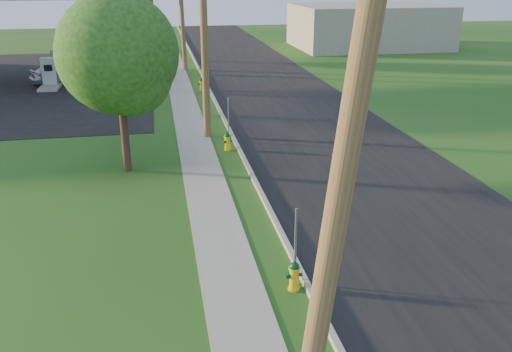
{
  "coord_description": "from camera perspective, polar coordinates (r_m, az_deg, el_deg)",
  "views": [
    {
      "loc": [
        -2.72,
        -6.79,
        7.12
      ],
      "look_at": [
        0.0,
        8.0,
        1.4
      ],
      "focal_mm": 38.0,
      "sensor_mm": 36.0,
      "label": 1
    }
  ],
  "objects": [
    {
      "name": "curb",
      "position": [
        18.5,
        0.4,
        -1.57
      ],
      "size": [
        0.15,
        120.0,
        0.15
      ],
      "primitive_type": "cube",
      "color": "gray",
      "rests_on": "ground"
    },
    {
      "name": "hydrant_mid",
      "position": [
        22.84,
        -3.02,
        3.65
      ],
      "size": [
        0.41,
        0.37,
        0.79
      ],
      "color": "yellow",
      "rests_on": "ground"
    },
    {
      "name": "sign_post_mid",
      "position": [
        23.79,
        -2.91,
        5.89
      ],
      "size": [
        0.05,
        0.04,
        2.0
      ],
      "primitive_type": "cube",
      "color": "gray",
      "rests_on": "ground"
    },
    {
      "name": "car_silver",
      "position": [
        39.24,
        -19.61,
        10.28
      ],
      "size": [
        4.62,
        3.22,
        1.46
      ],
      "primitive_type": "imported",
      "rotation": [
        0.0,
        0.0,
        1.96
      ],
      "color": "#AEB1B6",
      "rests_on": "ground"
    },
    {
      "name": "sign_post_far",
      "position": [
        35.65,
        -5.59,
        10.85
      ],
      "size": [
        0.05,
        0.04,
        2.0
      ],
      "primitive_type": "cube",
      "color": "gray",
      "rests_on": "ground"
    },
    {
      "name": "sidewalk",
      "position": [
        18.3,
        -4.99,
        -2.12
      ],
      "size": [
        1.5,
        120.0,
        0.03
      ],
      "primitive_type": "cube",
      "color": "gray",
      "rests_on": "ground"
    },
    {
      "name": "sign_post_near",
      "position": [
        12.93,
        4.18,
        -7.5
      ],
      "size": [
        0.05,
        0.04,
        2.0
      ],
      "primitive_type": "cube",
      "color": "gray",
      "rests_on": "ground"
    },
    {
      "name": "hydrant_near",
      "position": [
        13.03,
        4.04,
        -10.43
      ],
      "size": [
        0.39,
        0.35,
        0.77
      ],
      "color": "gold",
      "rests_on": "ground"
    },
    {
      "name": "distant_building",
      "position": [
        56.02,
        11.75,
        15.17
      ],
      "size": [
        14.0,
        10.0,
        4.0
      ],
      "primitive_type": "cube",
      "color": "gray",
      "rests_on": "ground"
    },
    {
      "name": "price_pylon",
      "position": [
        29.4,
        -14.52,
        16.91
      ],
      "size": [
        0.34,
        2.04,
        6.85
      ],
      "color": "gray",
      "rests_on": "ground"
    },
    {
      "name": "tree_verge",
      "position": [
        20.07,
        -14.04,
        11.87
      ],
      "size": [
        4.31,
        4.31,
        6.53
      ],
      "color": "#352218",
      "rests_on": "ground"
    },
    {
      "name": "utility_pole_mid",
      "position": [
        23.99,
        -5.51,
        15.55
      ],
      "size": [
        1.4,
        0.32,
        9.8
      ],
      "color": "brown",
      "rests_on": "ground"
    },
    {
      "name": "tree_lot",
      "position": [
        48.06,
        -13.71,
        17.56
      ],
      "size": [
        4.96,
        4.96,
        7.52
      ],
      "color": "#352218",
      "rests_on": "ground"
    },
    {
      "name": "fuel_pump_ne",
      "position": [
        37.96,
        -20.87,
        9.79
      ],
      "size": [
        1.2,
        3.2,
        1.9
      ],
      "color": "gray",
      "rests_on": "ground"
    },
    {
      "name": "utility_pole_far",
      "position": [
        41.91,
        -7.87,
        17.48
      ],
      "size": [
        1.4,
        0.32,
        9.5
      ],
      "color": "brown",
      "rests_on": "ground"
    },
    {
      "name": "fuel_pump_se",
      "position": [
        41.84,
        -19.98,
        10.81
      ],
      "size": [
        1.2,
        3.2,
        1.9
      ],
      "color": "gray",
      "rests_on": "ground"
    },
    {
      "name": "road",
      "position": [
        19.62,
        11.96,
        -0.91
      ],
      "size": [
        8.0,
        120.0,
        0.02
      ],
      "primitive_type": "cube",
      "color": "black",
      "rests_on": "ground"
    },
    {
      "name": "hydrant_far",
      "position": [
        34.86,
        -5.76,
        9.59
      ],
      "size": [
        0.41,
        0.36,
        0.79
      ],
      "color": "gold",
      "rests_on": "ground"
    },
    {
      "name": "utility_pole_near",
      "position": [
        6.59,
        9.06,
        -0.05
      ],
      "size": [
        1.4,
        0.32,
        9.48
      ],
      "color": "brown",
      "rests_on": "ground"
    }
  ]
}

